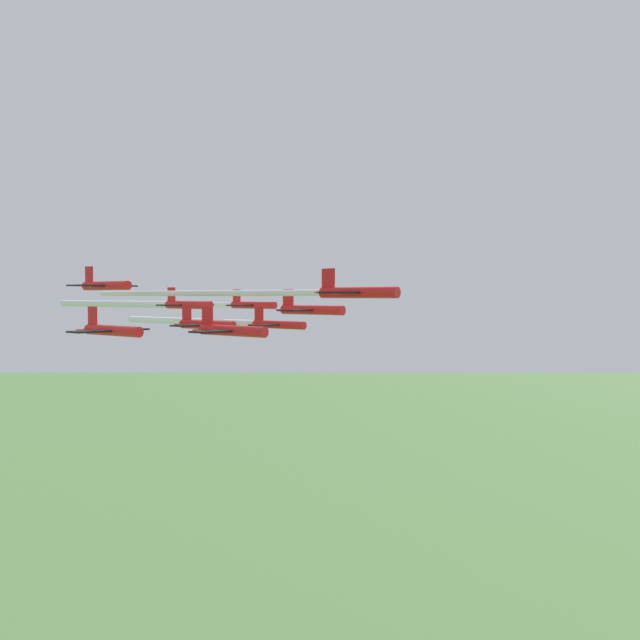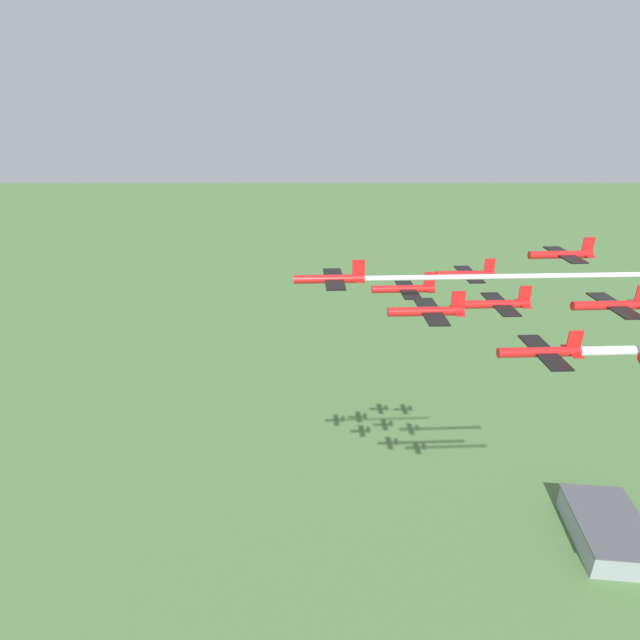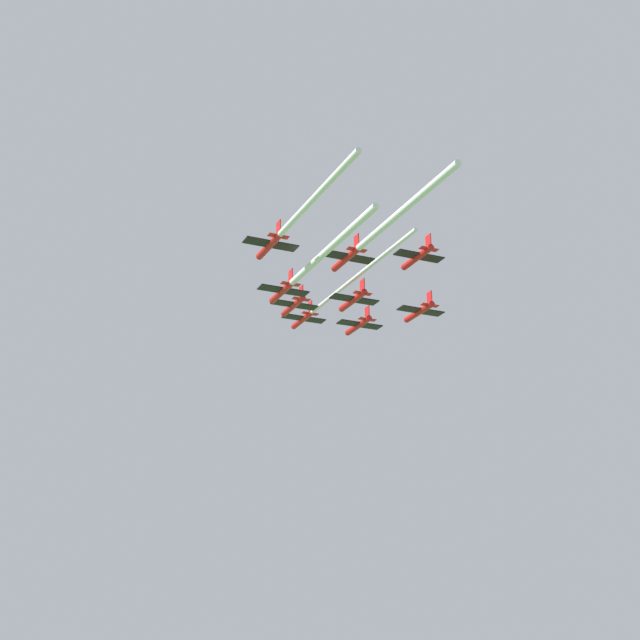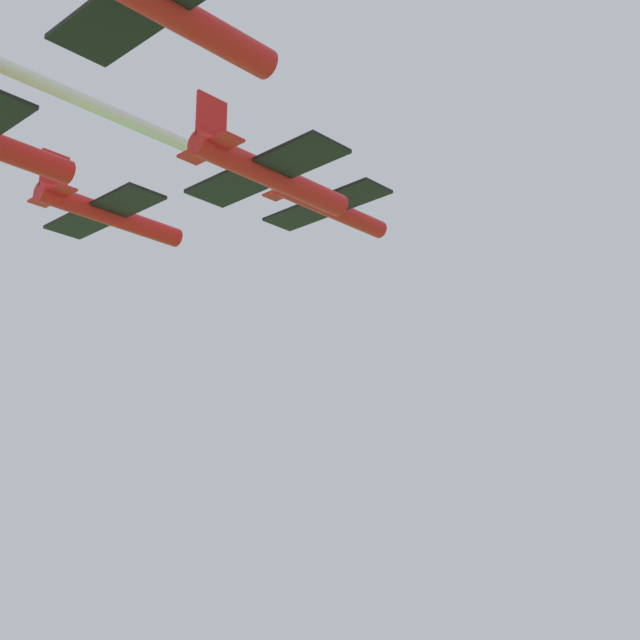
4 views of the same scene
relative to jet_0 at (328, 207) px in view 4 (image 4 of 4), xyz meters
The scene contains 4 objects.
jet_0 is the anchor object (origin of this frame).
jet_1 14.06m from the jet_0, 112.33° to the right, with size 9.42×9.87×3.29m.
jet_2 14.52m from the jet_0, 51.40° to the right, with size 9.42×9.87×3.29m.
jet_5 28.12m from the jet_0, 51.40° to the right, with size 9.42×9.87×3.29m.
Camera 4 is at (94.71, -93.64, 100.14)m, focal length 50.00 mm.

